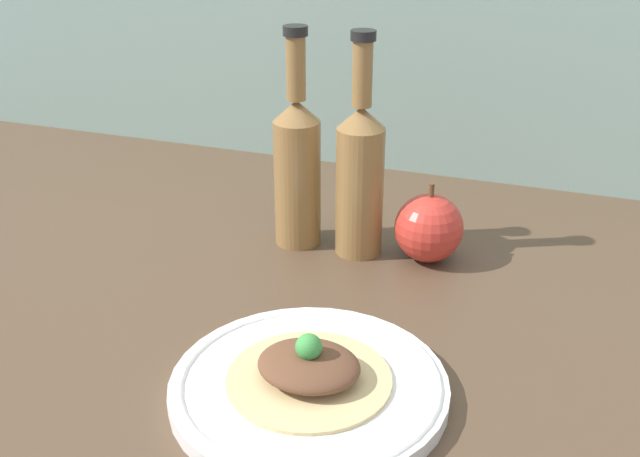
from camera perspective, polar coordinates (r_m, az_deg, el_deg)
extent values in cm
cube|color=brown|center=(85.29, -3.55, -8.50)|extent=(180.00, 110.00, 4.00)
cylinder|color=white|center=(73.52, -0.84, -12.00)|extent=(26.87, 26.87, 1.62)
torus|color=white|center=(73.18, -0.85, -11.65)|extent=(25.86, 25.86, 1.14)
cylinder|color=#D6BC7F|center=(72.91, -0.85, -11.37)|extent=(15.96, 15.96, 0.40)
ellipsoid|color=brown|center=(72.01, -0.86, -10.39)|extent=(9.97, 8.47, 2.67)
sphere|color=green|center=(70.81, -0.87, -9.01)|extent=(2.56, 2.56, 2.56)
cylinder|color=olive|center=(99.19, -1.73, 3.46)|extent=(6.19, 6.19, 17.02)
cone|color=olive|center=(95.96, -1.81, 8.96)|extent=(6.19, 6.19, 2.79)
cylinder|color=olive|center=(94.59, -1.85, 12.09)|extent=(2.48, 2.48, 8.00)
cylinder|color=black|center=(93.65, -1.89, 14.84)|extent=(3.09, 3.09, 1.20)
cylinder|color=olive|center=(96.56, 3.03, 2.81)|extent=(6.19, 6.19, 17.02)
cone|color=olive|center=(93.24, 3.17, 8.44)|extent=(6.19, 6.19, 2.79)
cylinder|color=olive|center=(91.83, 3.25, 11.67)|extent=(2.48, 2.48, 8.00)
cylinder|color=black|center=(90.86, 3.33, 14.49)|extent=(3.09, 3.09, 1.20)
sphere|color=red|center=(96.97, 8.29, 0.04)|extent=(8.89, 8.89, 8.89)
cylinder|color=brown|center=(94.91, 8.48, 2.85)|extent=(0.71, 0.71, 2.00)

